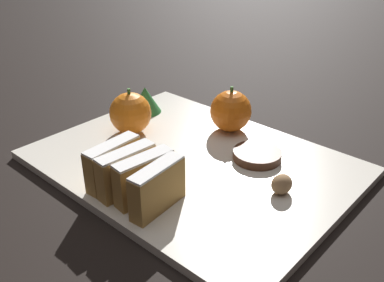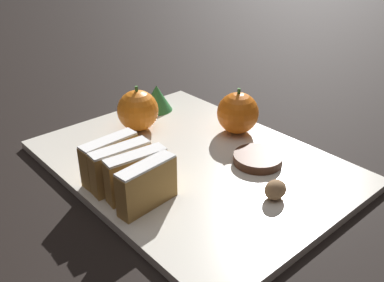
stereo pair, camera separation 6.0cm
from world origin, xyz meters
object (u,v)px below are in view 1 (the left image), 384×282
Objects in this scene: orange_far at (131,113)px; chocolate_cookie at (257,155)px; orange_near at (231,111)px; walnut at (282,184)px.

orange_far is 1.07× the size of chocolate_cookie.
orange_near is at bearing -45.48° from orange_far.
walnut is at bearing -87.38° from orange_far.
chocolate_cookie is (-0.05, -0.09, -0.03)m from orange_near.
walnut is 0.09m from chocolate_cookie.
chocolate_cookie is at bearing -119.66° from orange_near.
orange_near is at bearing 60.34° from chocolate_cookie.
chocolate_cookie is at bearing 54.77° from walnut.
orange_near is 1.07× the size of chocolate_cookie.
orange_near reaches higher than chocolate_cookie.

